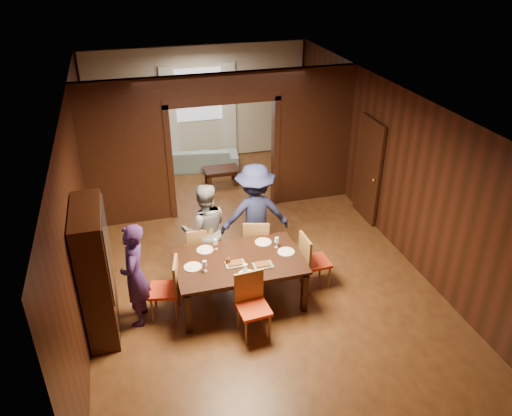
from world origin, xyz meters
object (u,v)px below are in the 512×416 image
object	(u,v)px
chair_left	(164,288)
chair_far_r	(256,242)
person_purple	(135,275)
chair_far_l	(199,249)
coffee_table	(222,176)
sofa	(200,158)
chair_near	(254,307)
hutch	(96,272)
dining_table	(239,280)
chair_right	(316,260)
person_grey	(205,230)
person_navy	(255,215)

from	to	relation	value
chair_left	chair_far_r	world-z (taller)	same
person_purple	chair_left	xyz separation A→B (m)	(0.39, 0.03, -0.34)
chair_far_l	coffee_table	bearing A→B (deg)	-108.95
coffee_table	chair_far_l	bearing A→B (deg)	-108.33
sofa	chair_near	size ratio (longest dim) A/B	1.92
sofa	chair_left	bearing A→B (deg)	83.41
chair_left	hutch	xyz separation A→B (m)	(-0.91, -0.04, 0.52)
dining_table	chair_right	xyz separation A→B (m)	(1.30, 0.04, 0.10)
person_grey	chair_near	distance (m)	1.80
person_purple	coffee_table	distance (m)	4.85
person_grey	chair_far_l	bearing A→B (deg)	14.12
chair_far_l	person_grey	bearing A→B (deg)	-168.39
sofa	chair_far_r	xyz separation A→B (m)	(0.20, -4.44, 0.21)
person_purple	coffee_table	bearing A→B (deg)	164.67
chair_left	chair_far_l	world-z (taller)	same
chair_left	hutch	world-z (taller)	hutch
person_navy	chair_far_r	distance (m)	0.48
person_grey	sofa	xyz separation A→B (m)	(0.67, 4.36, -0.56)
person_navy	chair_far_r	bearing A→B (deg)	84.57
person_purple	chair_near	xyz separation A→B (m)	(1.58, -0.76, -0.34)
dining_table	coffee_table	size ratio (longest dim) A/B	2.45
person_grey	chair_right	xyz separation A→B (m)	(1.66, -0.87, -0.35)
chair_right	chair_far_r	xyz separation A→B (m)	(-0.79, 0.79, 0.00)
sofa	chair_far_r	bearing A→B (deg)	101.68
sofa	chair_far_l	world-z (taller)	chair_far_l
person_navy	chair_near	xyz separation A→B (m)	(-0.54, -1.84, -0.44)
person_grey	person_navy	bearing A→B (deg)	-171.20
person_purple	chair_near	bearing A→B (deg)	76.20
chair_far_r	hutch	distance (m)	2.80
person_navy	coffee_table	world-z (taller)	person_navy
chair_far_r	hutch	world-z (taller)	hutch
chair_far_l	chair_left	bearing A→B (deg)	52.43
chair_far_r	chair_near	bearing A→B (deg)	89.34
person_purple	coffee_table	xyz separation A→B (m)	(2.19, 4.28, -0.62)
chair_far_r	chair_near	distance (m)	1.73
chair_right	chair_far_r	distance (m)	1.12
chair_right	dining_table	bearing A→B (deg)	89.37
person_navy	chair_far_l	size ratio (longest dim) A/B	1.91
person_purple	hutch	size ratio (longest dim) A/B	0.82
coffee_table	person_navy	bearing A→B (deg)	-91.33
sofa	chair_right	world-z (taller)	chair_right
sofa	chair_near	bearing A→B (deg)	96.23
chair_near	hutch	xyz separation A→B (m)	(-2.10, 0.74, 0.52)
chair_left	chair_right	distance (m)	2.48
chair_near	coffee_table	bearing A→B (deg)	78.45
person_navy	hutch	xyz separation A→B (m)	(-2.63, -1.10, 0.07)
chair_far_r	chair_near	xyz separation A→B (m)	(-0.51, -1.65, 0.00)
coffee_table	chair_near	xyz separation A→B (m)	(-0.61, -5.04, 0.28)
coffee_table	chair_right	world-z (taller)	chair_right
person_navy	chair_near	size ratio (longest dim) A/B	1.91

